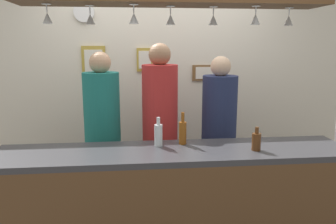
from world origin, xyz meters
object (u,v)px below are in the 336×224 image
person_left_teal_shirt (102,124)px  bottle_beer_brown_stubby (256,141)px  picture_frame_lower_pair (205,73)px  wall_clock (84,12)px  bottle_beer_amber_tall (183,132)px  person_middle_red_shirt (160,117)px  person_right_navy_shirt (219,124)px  picture_frame_caricature (94,61)px  picture_frame_crest (145,60)px  bottle_soda_clear (158,134)px

person_left_teal_shirt → bottle_beer_brown_stubby: 1.45m
picture_frame_lower_pair → wall_clock: wall_clock is taller
person_left_teal_shirt → bottle_beer_amber_tall: person_left_teal_shirt is taller
bottle_beer_brown_stubby → wall_clock: wall_clock is taller
person_middle_red_shirt → picture_frame_lower_pair: person_middle_red_shirt is taller
bottle_beer_brown_stubby → picture_frame_lower_pair: 1.53m
person_right_navy_shirt → bottle_beer_amber_tall: (-0.45, -0.59, 0.08)m
bottle_beer_amber_tall → bottle_beer_brown_stubby: bearing=-22.6°
person_left_teal_shirt → picture_frame_caricature: size_ratio=5.01×
person_right_navy_shirt → wall_clock: size_ratio=7.54×
bottle_beer_amber_tall → person_left_teal_shirt: bearing=139.3°
bottle_beer_amber_tall → picture_frame_caricature: bearing=122.9°
person_left_teal_shirt → picture_frame_crest: 0.98m
person_right_navy_shirt → person_left_teal_shirt: bearing=180.0°
person_left_teal_shirt → person_middle_red_shirt: 0.55m
wall_clock → person_right_navy_shirt: bearing=-26.3°
bottle_beer_amber_tall → wall_clock: bearing=125.6°
wall_clock → person_left_teal_shirt: bearing=-72.3°
bottle_soda_clear → picture_frame_caricature: (-0.62, 1.29, 0.51)m
person_left_teal_shirt → bottle_beer_amber_tall: size_ratio=6.55×
person_middle_red_shirt → person_left_teal_shirt: bearing=180.0°
picture_frame_caricature → wall_clock: size_ratio=1.55×
bottle_soda_clear → bottle_beer_brown_stubby: size_ratio=1.28×
picture_frame_caricature → picture_frame_crest: 0.57m
wall_clock → person_middle_red_shirt: bearing=-41.1°
bottle_beer_brown_stubby → picture_frame_lower_pair: size_ratio=0.60×
person_middle_red_shirt → bottle_soda_clear: 0.62m
person_left_teal_shirt → picture_frame_lower_pair: bearing=30.7°
bottle_soda_clear → picture_frame_crest: size_ratio=0.88×
person_right_navy_shirt → picture_frame_caricature: picture_frame_caricature is taller
bottle_beer_brown_stubby → bottle_soda_clear: bearing=165.3°
person_left_teal_shirt → picture_frame_crest: picture_frame_crest is taller
wall_clock → bottle_beer_brown_stubby: bearing=-46.0°
bottle_soda_clear → picture_frame_caricature: 1.52m
bottle_beer_brown_stubby → person_left_teal_shirt: bearing=146.3°
picture_frame_lower_pair → picture_frame_caricature: picture_frame_caricature is taller
person_left_teal_shirt → bottle_beer_brown_stubby: size_ratio=9.47×
person_middle_red_shirt → bottle_soda_clear: size_ratio=7.74×
person_middle_red_shirt → bottle_beer_brown_stubby: person_middle_red_shirt is taller
person_middle_red_shirt → bottle_beer_brown_stubby: size_ratio=9.88×
bottle_beer_brown_stubby → wall_clock: size_ratio=0.82×
bottle_beer_brown_stubby → picture_frame_caricature: size_ratio=0.53×
picture_frame_crest → bottle_beer_brown_stubby: bearing=-62.3°
person_right_navy_shirt → wall_clock: 1.87m
bottle_beer_amber_tall → picture_frame_caricature: (-0.82, 1.26, 0.50)m
person_right_navy_shirt → bottle_beer_amber_tall: person_right_navy_shirt is taller
bottle_beer_amber_tall → wall_clock: (-0.90, 1.25, 1.03)m
person_left_teal_shirt → picture_frame_crest: (0.43, 0.67, 0.57)m
person_right_navy_shirt → bottle_beer_brown_stubby: (0.08, -0.81, 0.05)m
wall_clock → bottle_beer_amber_tall: bearing=-54.4°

